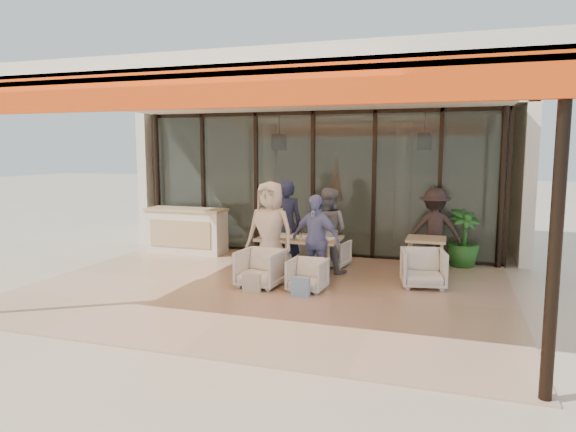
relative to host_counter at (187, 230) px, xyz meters
name	(u,v)px	position (x,y,z in m)	size (l,w,h in m)	color
ground	(266,289)	(2.79, -2.30, -0.53)	(70.00, 70.00, 0.00)	#C6B293
terrace_floor	(266,289)	(2.79, -2.30, -0.53)	(8.00, 6.00, 0.01)	tan
terrace_structure	(259,93)	(2.79, -2.56, 2.72)	(8.00, 6.00, 3.40)	silver
glass_storefront	(313,184)	(2.79, 0.70, 1.07)	(8.08, 0.10, 3.20)	#9EADA3
interior_block	(337,155)	(2.80, 3.02, 1.70)	(9.05, 3.62, 3.52)	silver
host_counter	(187,230)	(0.00, 0.00, 0.00)	(1.85, 0.65, 1.04)	silver
dining_table	(299,240)	(3.07, -1.26, 0.16)	(1.50, 0.90, 0.93)	tan
chair_far_left	(293,250)	(2.66, -0.32, -0.23)	(0.58, 0.54, 0.60)	white
chair_far_right	(333,252)	(3.50, -0.32, -0.22)	(0.60, 0.56, 0.61)	white
chair_near_left	(260,267)	(2.66, -2.22, -0.17)	(0.71, 0.66, 0.73)	white
chair_near_right	(307,274)	(3.50, -2.22, -0.23)	(0.59, 0.55, 0.61)	white
diner_navy	(286,225)	(2.66, -0.82, 0.36)	(0.65, 0.43, 1.79)	#191E38
diner_grey	(327,231)	(3.50, -0.82, 0.29)	(0.80, 0.62, 1.65)	slate
diner_cream	(270,231)	(2.66, -1.72, 0.37)	(0.88, 0.57, 1.80)	beige
diner_periwinkle	(315,240)	(3.50, -1.72, 0.26)	(0.93, 0.39, 1.59)	#7583C3
tote_bag_cream	(252,283)	(2.66, -2.62, -0.36)	(0.30, 0.10, 0.34)	silver
tote_bag_blue	(300,288)	(3.50, -2.62, -0.36)	(0.30, 0.10, 0.34)	#99BFD8
side_table	(426,244)	(5.32, -0.63, 0.11)	(0.70, 0.70, 0.74)	tan
side_chair	(423,267)	(5.32, -1.38, -0.16)	(0.72, 0.67, 0.74)	white
standing_woman	(434,229)	(5.43, 0.09, 0.28)	(1.04, 0.60, 1.61)	black
potted_palm	(463,239)	(5.98, 0.47, 0.05)	(0.66, 0.66, 1.17)	#1E5919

